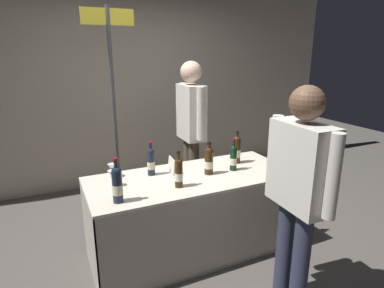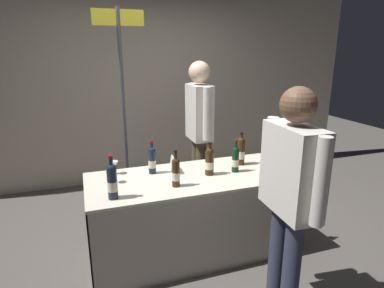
{
  "view_description": "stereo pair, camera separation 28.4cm",
  "coord_description": "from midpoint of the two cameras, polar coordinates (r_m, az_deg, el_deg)",
  "views": [
    {
      "loc": [
        -1.15,
        -2.48,
        1.84
      ],
      "look_at": [
        0.0,
        0.0,
        1.05
      ],
      "focal_mm": 30.45,
      "sensor_mm": 36.0,
      "label": 1
    },
    {
      "loc": [
        -0.89,
        -2.59,
        1.84
      ],
      "look_at": [
        0.0,
        0.0,
        1.05
      ],
      "focal_mm": 30.45,
      "sensor_mm": 36.0,
      "label": 2
    }
  ],
  "objects": [
    {
      "name": "ground_plane",
      "position": [
        3.3,
        2.6,
        -17.92
      ],
      "size": [
        12.0,
        12.0,
        0.0
      ],
      "primitive_type": "plane",
      "color": "#514C47"
    },
    {
      "name": "back_partition",
      "position": [
        4.68,
        -6.49,
        12.98
      ],
      "size": [
        6.42,
        0.12,
        3.19
      ],
      "primitive_type": "cube",
      "color": "#B2A893",
      "rests_on": "ground_plane"
    },
    {
      "name": "tasting_table",
      "position": [
        3.03,
        2.72,
        -9.57
      ],
      "size": [
        1.86,
        0.79,
        0.75
      ],
      "color": "beige",
      "rests_on": "ground_plane"
    },
    {
      "name": "featured_wine_bottle",
      "position": [
        3.05,
        10.28,
        -2.63
      ],
      "size": [
        0.07,
        0.07,
        0.31
      ],
      "color": "black",
      "rests_on": "tasting_table"
    },
    {
      "name": "display_bottle_0",
      "position": [
        3.1,
        18.61,
        -2.68
      ],
      "size": [
        0.07,
        0.07,
        0.32
      ],
      "color": "#38230F",
      "rests_on": "tasting_table"
    },
    {
      "name": "display_bottle_1",
      "position": [
        2.5,
        -10.66,
        -6.41
      ],
      "size": [
        0.08,
        0.08,
        0.34
      ],
      "color": "#192333",
      "rests_on": "tasting_table"
    },
    {
      "name": "display_bottle_2",
      "position": [
        3.24,
        11.05,
        -1.17
      ],
      "size": [
        0.08,
        0.08,
        0.33
      ],
      "color": "#38230F",
      "rests_on": "tasting_table"
    },
    {
      "name": "display_bottle_3",
      "position": [
        2.97,
        -4.3,
        -2.81
      ],
      "size": [
        0.07,
        0.07,
        0.31
      ],
      "color": "#192333",
      "rests_on": "tasting_table"
    },
    {
      "name": "display_bottle_4",
      "position": [
        2.94,
        5.86,
        -2.97
      ],
      "size": [
        0.08,
        0.08,
        0.31
      ],
      "color": "#38230F",
      "rests_on": "tasting_table"
    },
    {
      "name": "display_bottle_5",
      "position": [
        2.68,
        0.19,
        -4.92
      ],
      "size": [
        0.07,
        0.07,
        0.31
      ],
      "color": "#38230F",
      "rests_on": "tasting_table"
    },
    {
      "name": "wine_glass_near_vendor",
      "position": [
        3.01,
        -10.87,
        -3.67
      ],
      "size": [
        0.08,
        0.08,
        0.12
      ],
      "color": "silver",
      "rests_on": "tasting_table"
    },
    {
      "name": "wine_glass_mid",
      "position": [
        2.8,
        -11.12,
        -4.8
      ],
      "size": [
        0.07,
        0.07,
        0.14
      ],
      "color": "silver",
      "rests_on": "tasting_table"
    },
    {
      "name": "brochure_stand",
      "position": [
        3.02,
        -0.72,
        -3.68
      ],
      "size": [
        0.04,
        0.18,
        0.14
      ],
      "primitive_type": "cube",
      "rotation": [
        0.14,
        0.0,
        1.49
      ],
      "color": "silver",
      "rests_on": "tasting_table"
    },
    {
      "name": "vendor_presenter",
      "position": [
        3.69,
        3.46,
        3.6
      ],
      "size": [
        0.24,
        0.57,
        1.74
      ],
      "rotation": [
        0.0,
        0.0,
        -1.59
      ],
      "color": "#4C4233",
      "rests_on": "ground_plane"
    },
    {
      "name": "taster_foreground_right",
      "position": [
        2.26,
        20.44,
        -7.12
      ],
      "size": [
        0.23,
        0.63,
        1.64
      ],
      "rotation": [
        0.0,
        0.0,
        1.53
      ],
      "color": "#2D3347",
      "rests_on": "ground_plane"
    },
    {
      "name": "booth_signpost",
      "position": [
        3.69,
        -9.92,
        8.84
      ],
      "size": [
        0.54,
        0.04,
        2.28
      ],
      "color": "#47474C",
      "rests_on": "ground_plane"
    }
  ]
}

